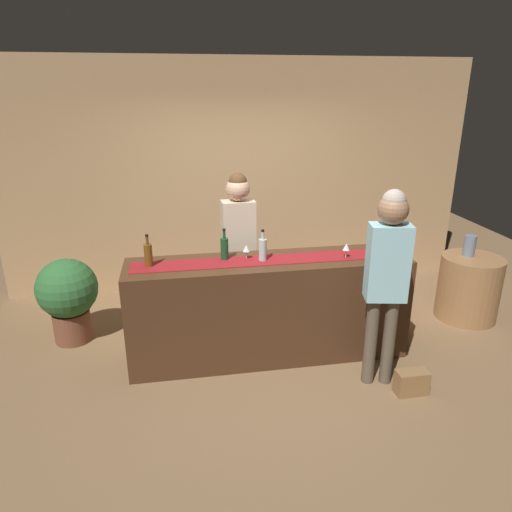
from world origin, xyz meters
TOP-DOWN VIEW (x-y plane):
  - ground_plane at (0.00, 0.00)m, footprint 10.00×10.00m
  - back_wall at (0.00, 1.90)m, footprint 6.00×0.12m
  - bar_counter at (0.00, 0.00)m, footprint 2.69×0.60m
  - counter_runner_cloth at (0.00, 0.00)m, footprint 2.55×0.28m
  - wine_bottle_clear at (-0.06, 0.00)m, footprint 0.07×0.07m
  - wine_bottle_amber at (-1.10, 0.03)m, footprint 0.07×0.07m
  - wine_bottle_green at (-0.41, 0.09)m, footprint 0.07×0.07m
  - wine_glass_near_customer at (0.73, -0.06)m, footprint 0.07×0.07m
  - wine_glass_mid_counter at (-0.20, 0.07)m, footprint 0.07×0.07m
  - wine_glass_far_end at (1.16, -0.06)m, footprint 0.07×0.07m
  - bartender at (-0.21, 0.58)m, footprint 0.35×0.24m
  - customer_sipping at (0.88, -0.63)m, footprint 0.37×0.26m
  - round_side_table at (2.43, 0.40)m, footprint 0.68×0.68m
  - vase_on_side_table at (2.40, 0.47)m, footprint 0.13×0.13m
  - potted_plant_tall at (-1.99, 0.64)m, footprint 0.62×0.62m
  - handbag at (1.11, -0.85)m, footprint 0.28×0.14m

SIDE VIEW (x-z plane):
  - ground_plane at x=0.00m, z-range 0.00..0.00m
  - handbag at x=1.11m, z-range 0.00..0.22m
  - round_side_table at x=2.43m, z-range 0.00..0.74m
  - bar_counter at x=0.00m, z-range 0.00..1.01m
  - potted_plant_tall at x=-1.99m, z-range 0.07..0.98m
  - vase_on_side_table at x=2.40m, z-range 0.74..0.98m
  - counter_runner_cloth at x=0.00m, z-range 1.01..1.02m
  - bartender at x=-0.21m, z-range 0.21..1.95m
  - customer_sipping at x=0.88m, z-range 0.22..2.01m
  - wine_glass_near_customer at x=0.73m, z-range 1.04..1.19m
  - wine_glass_mid_counter at x=-0.20m, z-range 1.04..1.19m
  - wine_glass_far_end at x=1.16m, z-range 1.04..1.19m
  - wine_bottle_clear at x=-0.06m, z-range 0.97..1.27m
  - wine_bottle_amber at x=-1.10m, z-range 0.97..1.27m
  - wine_bottle_green at x=-0.41m, z-range 0.97..1.27m
  - back_wall at x=0.00m, z-range 0.00..2.90m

